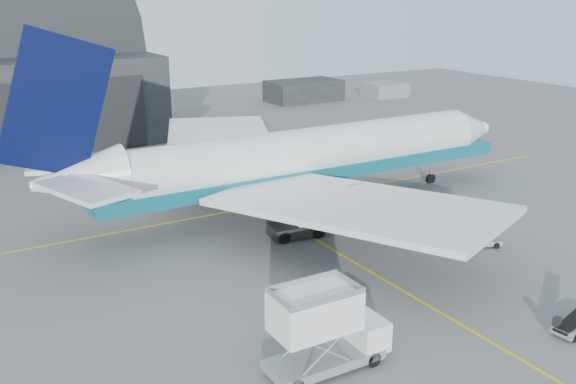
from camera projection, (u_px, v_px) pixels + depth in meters
ground at (385, 280)px, 47.71m from camera, size 200.00×200.00×0.00m
taxi_lines at (296, 228)px, 58.09m from camera, size 80.00×42.12×0.02m
distant_bldg_a at (304, 101)px, 125.28m from camera, size 14.00×8.00×4.00m
distant_bldg_b at (385, 97)px, 130.28m from camera, size 8.00×6.00×2.80m
airliner at (295, 159)px, 61.61m from camera, size 52.39×50.80×18.38m
catering_truck at (324, 330)px, 35.74m from camera, size 7.21×2.85×4.94m
pushback_tug at (297, 227)px, 56.12m from camera, size 4.85×3.18×2.12m
belt_loader_b at (477, 241)px, 53.84m from camera, size 4.13×2.77×1.57m
traffic_cone at (323, 298)px, 44.43m from camera, size 0.37×0.37×0.54m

